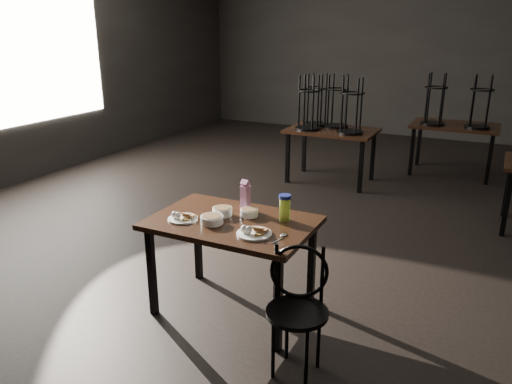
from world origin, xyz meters
The scene contains 12 objects.
main_table centered at (-0.69, -1.23, 0.67)m, with size 1.20×0.80×0.75m.
plate_left centered at (-1.03, -1.38, 0.77)m, with size 0.22×0.22×0.07m.
plate_right centered at (-0.43, -1.40, 0.77)m, with size 0.25×0.25×0.08m.
bowl_near centered at (-0.81, -1.17, 0.78)m, with size 0.15×0.15×0.06m.
bowl_far centered at (-0.62, -1.09, 0.78)m, with size 0.14×0.14×0.05m.
bowl_big centered at (-0.80, -1.35, 0.78)m, with size 0.17×0.17×0.06m.
juice_carton centered at (-0.71, -0.99, 0.86)m, with size 0.07×0.07×0.24m.
water_bottle centered at (-0.35, -1.06, 0.85)m, with size 0.10×0.10×0.20m.
spoon centered at (-0.24, -1.33, 0.75)m, with size 0.06×0.20×0.01m.
bentwood_chair centered at (0.00, -1.65, 0.49)m, with size 0.43×0.42×0.82m.
bg_table_left centered at (-1.13, 2.36, 0.80)m, with size 1.20×0.80×1.48m.
bg_table_far centered at (0.40, 3.45, 0.75)m, with size 1.20×0.80×1.48m.
Camera 1 is at (0.98, -4.22, 2.12)m, focal length 35.00 mm.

